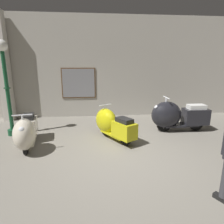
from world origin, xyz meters
TOP-DOWN VIEW (x-y plane):
  - ground_plane at (0.00, 0.00)m, footprint 60.00×60.00m
  - showroom_back_wall at (-0.14, 3.94)m, footprint 18.00×0.63m
  - scooter_0 at (-2.37, 0.76)m, footprint 0.75×1.69m
  - scooter_1 at (-0.13, 1.29)m, footprint 1.22×1.59m
  - scooter_2 at (1.98, 1.69)m, footprint 1.86×0.60m
  - lamppost at (-3.15, 1.85)m, footprint 0.33×0.33m

SIDE VIEW (x-z plane):
  - ground_plane at x=0.00m, z-range 0.00..0.00m
  - scooter_1 at x=-0.13m, z-range -0.04..0.93m
  - scooter_0 at x=-2.37m, z-range -0.04..0.95m
  - scooter_2 at x=1.98m, z-range -0.05..1.09m
  - lamppost at x=-3.15m, z-range 0.30..3.11m
  - showroom_back_wall at x=-0.14m, z-range 0.00..3.99m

